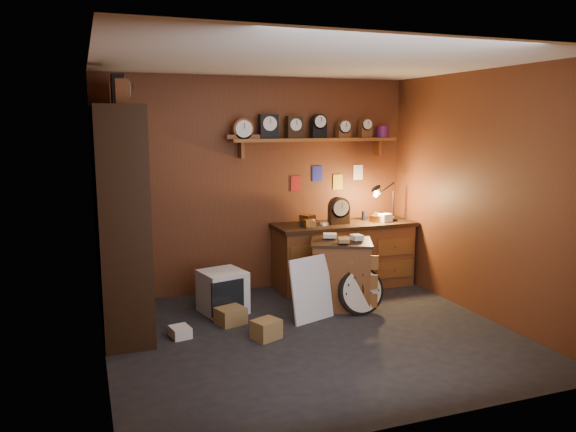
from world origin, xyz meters
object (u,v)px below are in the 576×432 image
at_px(shelving_unit, 117,209).
at_px(low_cabinet, 341,271).
at_px(big_round_clock, 361,291).
at_px(workbench, 344,251).

distance_m(shelving_unit, low_cabinet, 2.60).
height_order(shelving_unit, big_round_clock, shelving_unit).
distance_m(workbench, low_cabinet, 0.85).
bearing_deg(big_round_clock, workbench, 74.69).
bearing_deg(big_round_clock, shelving_unit, 167.83).
distance_m(shelving_unit, big_round_clock, 2.80).
height_order(workbench, low_cabinet, workbench).
relative_size(workbench, big_round_clock, 3.43).
height_order(low_cabinet, big_round_clock, low_cabinet).
xyz_separation_m(low_cabinet, big_round_clock, (0.11, -0.30, -0.16)).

